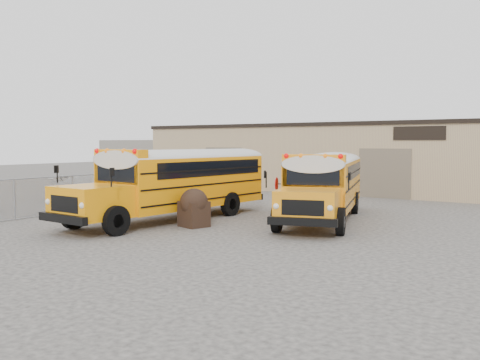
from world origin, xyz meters
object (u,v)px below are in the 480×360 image
Objects in this scene: school_bus_left at (261,172)px; car_dark at (126,185)px; tarp_bundle at (194,207)px; car_white at (94,188)px; school_bus_right at (339,173)px.

school_bus_left reaches higher than car_dark.
car_white is (-11.25, 4.53, -0.08)m from tarp_bundle.
school_bus_left reaches higher than tarp_bundle.
school_bus_right is 2.11× the size of car_white.
car_dark reaches higher than car_white.
school_bus_left is 7.04× the size of tarp_bundle.
tarp_bundle is 12.12m from car_white.
school_bus_left is 2.21× the size of car_white.
school_bus_right is (3.14, 3.07, -0.11)m from school_bus_left.
school_bus_right is at bearing -87.04° from car_white.
tarp_bundle is (-1.43, -10.81, -0.91)m from school_bus_right.
school_bus_left is 10.12m from car_white.
car_dark is (1.01, 1.56, 0.11)m from car_white.
tarp_bundle is at bearing -128.11° from car_dark.
school_bus_left is 8.74m from car_dark.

